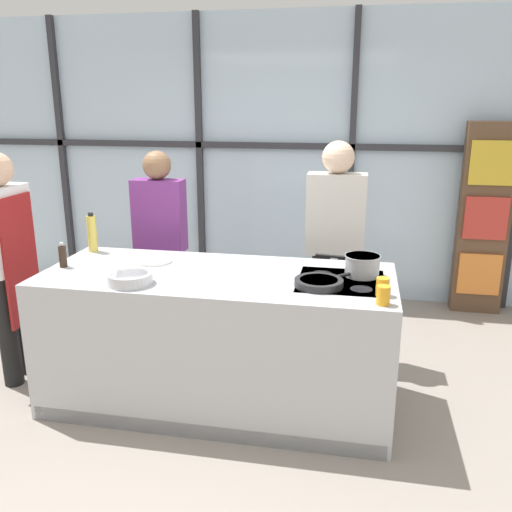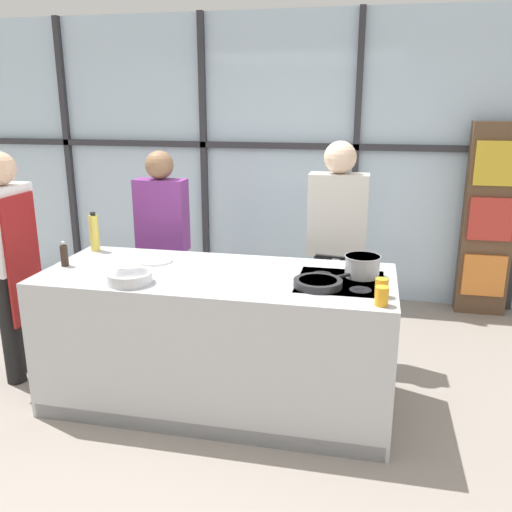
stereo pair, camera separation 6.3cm
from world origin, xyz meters
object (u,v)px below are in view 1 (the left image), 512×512
chef (8,255)px  mixing_bowl (130,278)px  white_plate (154,261)px  pepper_grinder (63,256)px  frying_pan (320,282)px  saucepan (362,265)px  juice_glass_far (383,287)px  spectator_center_left (335,238)px  spectator_far_left (160,237)px  oil_bottle (92,233)px  juice_glass_near (383,295)px

chef → mixing_bowl: size_ratio=6.10×
white_plate → pepper_grinder: pepper_grinder is taller
frying_pan → saucepan: (0.24, 0.24, 0.05)m
white_plate → juice_glass_far: juice_glass_far is taller
spectator_center_left → white_plate: spectator_center_left is taller
spectator_center_left → frying_pan: 0.97m
mixing_bowl → spectator_far_left: bearing=101.9°
spectator_center_left → pepper_grinder: (-1.73, -0.91, 0.02)m
white_plate → oil_bottle: oil_bottle is taller
oil_bottle → juice_glass_far: oil_bottle is taller
spectator_far_left → white_plate: size_ratio=6.82×
frying_pan → mixing_bowl: bearing=-171.0°
saucepan → white_plate: saucepan is taller
spectator_center_left → saucepan: spectator_center_left is taller
saucepan → pepper_grinder: (-1.94, -0.18, 0.01)m
white_plate → juice_glass_far: 1.55m
chef → frying_pan: 2.18m
white_plate → juice_glass_near: size_ratio=2.24×
frying_pan → mixing_bowl: size_ratio=1.55×
saucepan → white_plate: bearing=178.6°
chef → juice_glass_far: (2.53, -0.25, 0.02)m
spectator_far_left → white_plate: bearing=107.6°
frying_pan → white_plate: bearing=166.3°
spectator_far_left → spectator_center_left: spectator_center_left is taller
chef → juice_glass_near: bearing=81.2°
chef → spectator_far_left: chef is taller
frying_pan → white_plate: (-1.14, 0.28, -0.02)m
spectator_center_left → juice_glass_near: bearing=105.0°
white_plate → spectator_far_left: bearing=107.6°
mixing_bowl → white_plate: bearing=93.0°
chef → oil_bottle: (0.49, 0.30, 0.11)m
frying_pan → pepper_grinder: bearing=178.0°
spectator_center_left → oil_bottle: (-1.72, -0.51, 0.08)m
frying_pan → oil_bottle: oil_bottle is taller
juice_glass_near → frying_pan: bearing=146.6°
pepper_grinder → juice_glass_near: pepper_grinder is taller
juice_glass_near → chef: bearing=171.2°
white_plate → juice_glass_near: 1.59m
chef → juice_glass_near: size_ratio=15.73×
frying_pan → white_plate: size_ratio=1.79×
spectator_far_left → white_plate: spectator_far_left is taller
spectator_far_left → juice_glass_near: spectator_far_left is taller
chef → frying_pan: chef is taller
saucepan → oil_bottle: (-1.93, 0.21, 0.06)m
white_plate → spectator_center_left: bearing=30.2°
frying_pan → oil_bottle: (-1.68, 0.46, 0.11)m
chef → mixing_bowl: (1.05, -0.33, 0.01)m
oil_bottle → juice_glass_near: bearing=-18.8°
spectator_far_left → oil_bottle: 0.62m
chef → juice_glass_near: 2.56m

